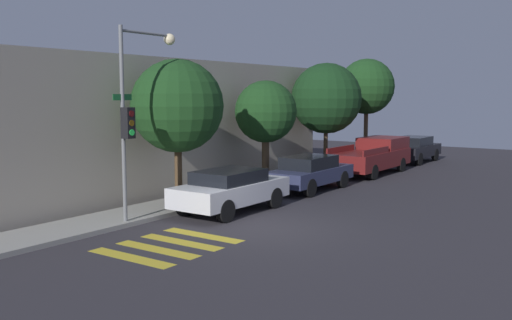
{
  "coord_description": "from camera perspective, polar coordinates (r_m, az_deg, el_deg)",
  "views": [
    {
      "loc": [
        -13.34,
        -9.22,
        3.84
      ],
      "look_at": [
        2.81,
        2.1,
        1.6
      ],
      "focal_mm": 40.0,
      "sensor_mm": 36.0,
      "label": 1
    }
  ],
  "objects": [
    {
      "name": "sedan_far_end",
      "position": [
        34.08,
        15.48,
        1.11
      ],
      "size": [
        4.49,
        1.84,
        1.48
      ],
      "color": "black",
      "rests_on": "ground"
    },
    {
      "name": "crosswalk",
      "position": [
        14.96,
        -8.66,
        -8.47
      ],
      "size": [
        3.1,
        2.6,
        0.0
      ],
      "color": "gold",
      "rests_on": "ground"
    },
    {
      "name": "sedan_near_corner",
      "position": [
        18.81,
        -2.55,
        -2.93
      ],
      "size": [
        4.37,
        1.86,
        1.41
      ],
      "color": "silver",
      "rests_on": "ground"
    },
    {
      "name": "tree_midblock",
      "position": [
        23.5,
        0.97,
        4.8
      ],
      "size": [
        2.56,
        2.56,
        4.46
      ],
      "color": "brown",
      "rests_on": "ground"
    },
    {
      "name": "tree_behind_truck",
      "position": [
        32.22,
        11.01,
        7.2
      ],
      "size": [
        3.05,
        3.05,
        5.85
      ],
      "color": "brown",
      "rests_on": "ground"
    },
    {
      "name": "building_row",
      "position": [
        22.27,
        -18.1,
        3.01
      ],
      "size": [
        26.0,
        6.0,
        5.23
      ],
      "primitive_type": "cube",
      "color": "#A89E8E",
      "rests_on": "ground"
    },
    {
      "name": "tree_near_corner",
      "position": [
        19.34,
        -7.87,
        5.35
      ],
      "size": [
        3.14,
        3.14,
        5.06
      ],
      "color": "#4C3823",
      "rests_on": "ground"
    },
    {
      "name": "ground_plane",
      "position": [
        16.67,
        0.36,
        -6.84
      ],
      "size": [
        60.0,
        60.0,
        0.0
      ],
      "primitive_type": "plane",
      "color": "#2D2B30"
    },
    {
      "name": "sedan_middle",
      "position": [
        23.16,
        5.42,
        -1.2
      ],
      "size": [
        4.45,
        1.75,
        1.41
      ],
      "color": "#2D3351",
      "rests_on": "ground"
    },
    {
      "name": "tree_far_end",
      "position": [
        28.0,
        7.04,
        6.12
      ],
      "size": [
        3.42,
        3.42,
        5.41
      ],
      "color": "brown",
      "rests_on": "ground"
    },
    {
      "name": "pickup_truck",
      "position": [
        28.73,
        11.62,
        0.46
      ],
      "size": [
        5.64,
        2.08,
        1.72
      ],
      "color": "maroon",
      "rests_on": "ground"
    },
    {
      "name": "sidewalk",
      "position": [
        19.29,
        -9.95,
        -4.89
      ],
      "size": [
        26.0,
        1.97,
        0.14
      ],
      "primitive_type": "cube",
      "color": "gray",
      "rests_on": "ground"
    },
    {
      "name": "traffic_light_pole",
      "position": [
        17.27,
        -11.89,
        5.83
      ],
      "size": [
        2.53,
        0.56,
        5.84
      ],
      "color": "slate",
      "rests_on": "ground"
    }
  ]
}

